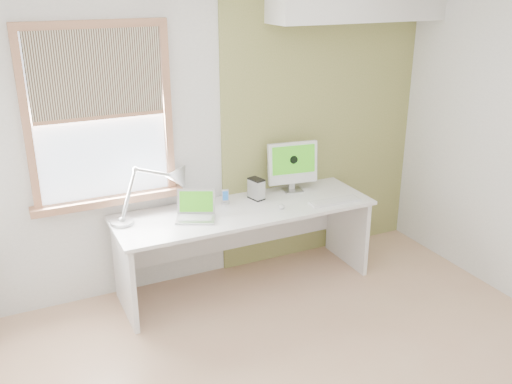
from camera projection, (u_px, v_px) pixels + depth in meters
room at (332, 202)px, 3.37m from camera, size 4.04×3.54×2.64m
accent_wall at (321, 121)px, 5.24m from camera, size 2.00×0.02×2.60m
window at (100, 117)px, 4.32m from camera, size 1.20×0.14×1.42m
desk at (242, 227)px, 4.88m from camera, size 2.20×0.70×0.73m
desk_lamp at (169, 185)px, 4.63m from camera, size 0.80×0.39×0.44m
laptop at (196, 211)px, 4.56m from camera, size 0.38×0.35×0.22m
phone_dock at (225, 200)px, 4.84m from camera, size 0.09×0.09×0.13m
external_drive at (256, 189)px, 4.93m from camera, size 0.12×0.16×0.19m
imac at (293, 164)px, 5.07m from camera, size 0.46×0.17×0.45m
keyboard at (335, 201)px, 4.88m from camera, size 0.46×0.15×0.02m
mouse at (281, 206)px, 4.76m from camera, size 0.09×0.11×0.03m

